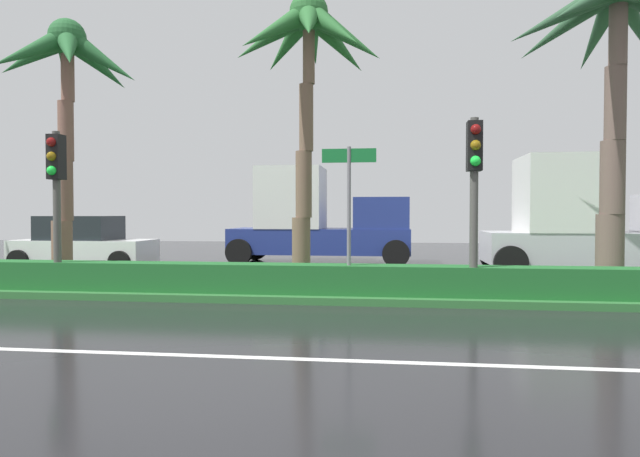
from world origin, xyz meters
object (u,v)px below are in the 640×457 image
at_px(traffic_signal_median_left, 56,181).
at_px(car_in_traffic_leading, 83,244).
at_px(traffic_signal_median_right, 474,174).
at_px(street_name_sign, 349,200).
at_px(palm_tree_mid_left, 66,77).
at_px(box_truck_following, 597,222).
at_px(palm_tree_centre_left, 308,50).
at_px(palm_tree_centre, 615,40).
at_px(box_truck_lead, 318,220).

relative_size(traffic_signal_median_left, car_in_traffic_leading, 0.79).
distance_m(traffic_signal_median_right, street_name_sign, 2.50).
xyz_separation_m(traffic_signal_median_right, street_name_sign, (-2.44, 0.17, -0.48)).
distance_m(traffic_signal_median_left, traffic_signal_median_right, 8.72).
bearing_deg(traffic_signal_median_left, palm_tree_mid_left, 115.18).
distance_m(palm_tree_mid_left, box_truck_following, 14.87).
bearing_deg(palm_tree_centre_left, traffic_signal_median_left, -160.84).
bearing_deg(box_truck_following, car_in_traffic_leading, -179.11).
bearing_deg(street_name_sign, car_in_traffic_leading, 148.72).
xyz_separation_m(palm_tree_centre_left, traffic_signal_median_left, (-5.20, -1.80, -3.12)).
relative_size(palm_tree_mid_left, street_name_sign, 2.15).
bearing_deg(palm_tree_centre, street_name_sign, -161.82).
xyz_separation_m(palm_tree_mid_left, car_in_traffic_leading, (-1.82, 3.76, -4.36)).
xyz_separation_m(street_name_sign, box_truck_lead, (-1.78, 8.68, -0.53)).
distance_m(palm_tree_mid_left, car_in_traffic_leading, 6.04).
bearing_deg(box_truck_lead, traffic_signal_median_right, -64.53).
bearing_deg(palm_tree_centre, box_truck_following, 75.60).
xyz_separation_m(traffic_signal_median_left, car_in_traffic_leading, (-2.68, 5.58, -1.67)).
height_order(palm_tree_centre, box_truck_following, palm_tree_centre).
bearing_deg(car_in_traffic_leading, box_truck_following, 0.89).
height_order(palm_tree_mid_left, box_truck_following, palm_tree_mid_left).
distance_m(car_in_traffic_leading, box_truck_lead, 7.91).
distance_m(palm_tree_centre_left, box_truck_following, 9.67).
xyz_separation_m(palm_tree_centre_left, car_in_traffic_leading, (-7.87, 3.77, -4.79)).
bearing_deg(traffic_signal_median_right, box_truck_following, 53.86).
bearing_deg(palm_tree_mid_left, car_in_traffic_leading, 115.86).
relative_size(palm_tree_mid_left, palm_tree_centre, 0.91).
bearing_deg(traffic_signal_median_right, traffic_signal_median_left, 179.78).
bearing_deg(box_truck_following, street_name_sign, -139.78).
xyz_separation_m(palm_tree_mid_left, palm_tree_centre, (12.88, 0.20, 0.44)).
height_order(traffic_signal_median_left, traffic_signal_median_right, traffic_signal_median_right).
bearing_deg(palm_tree_mid_left, street_name_sign, -13.27).
relative_size(palm_tree_mid_left, palm_tree_centre_left, 0.95).
bearing_deg(palm_tree_mid_left, box_truck_lead, 52.56).
height_order(palm_tree_centre, box_truck_lead, palm_tree_centre).
bearing_deg(box_truck_lead, palm_tree_centre_left, -84.35).
xyz_separation_m(palm_tree_mid_left, traffic_signal_median_right, (9.58, -1.86, -2.62)).
xyz_separation_m(traffic_signal_median_right, box_truck_lead, (-4.22, 8.85, -1.02)).
height_order(palm_tree_mid_left, box_truck_lead, palm_tree_mid_left).
distance_m(palm_tree_centre_left, traffic_signal_median_right, 5.01).
height_order(car_in_traffic_leading, box_truck_lead, box_truck_lead).
distance_m(street_name_sign, box_truck_following, 8.81).
bearing_deg(traffic_signal_median_right, street_name_sign, 175.94).
relative_size(palm_tree_centre, traffic_signal_median_left, 2.08).
distance_m(car_in_traffic_leading, box_truck_following, 15.69).
distance_m(palm_tree_centre_left, palm_tree_centre, 6.83).
bearing_deg(box_truck_lead, traffic_signal_median_left, -117.03).
bearing_deg(palm_tree_centre_left, traffic_signal_median_right, -27.54).
relative_size(traffic_signal_median_left, traffic_signal_median_right, 0.97).
distance_m(street_name_sign, car_in_traffic_leading, 10.55).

